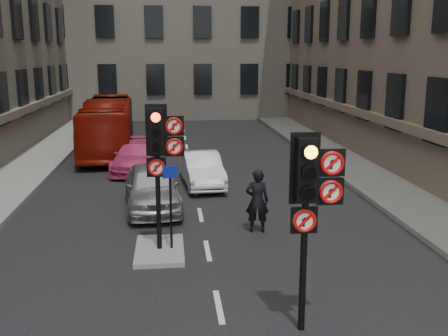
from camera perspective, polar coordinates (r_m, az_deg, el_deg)
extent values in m
cube|color=gray|center=(21.58, 16.19, -0.92)|extent=(3.00, 50.00, 0.16)
cube|color=gray|center=(13.33, -7.02, -8.88)|extent=(1.20, 2.00, 0.12)
cylinder|color=black|center=(9.47, 8.61, -10.60)|extent=(0.12, 0.12, 2.40)
cube|color=black|center=(8.94, 8.97, -0.22)|extent=(0.36, 0.28, 1.10)
cube|color=black|center=(9.06, 8.77, -0.04)|extent=(0.52, 0.03, 1.25)
cylinder|color=orange|center=(8.64, 9.47, 1.69)|extent=(0.22, 0.01, 0.22)
cylinder|color=black|center=(8.71, 9.39, -0.57)|extent=(0.22, 0.01, 0.22)
cylinder|color=black|center=(8.79, 9.30, -2.79)|extent=(0.22, 0.01, 0.22)
cube|color=black|center=(9.01, 11.61, 0.56)|extent=(0.47, 0.05, 0.47)
cylinder|color=white|center=(8.97, 11.69, 0.51)|extent=(0.41, 0.02, 0.41)
torus|color=#BF0C0A|center=(8.96, 11.72, 0.49)|extent=(0.41, 0.06, 0.41)
cube|color=#BF0C0A|center=(8.96, 11.73, 0.48)|extent=(0.25, 0.01, 0.25)
cube|color=black|center=(9.13, 11.48, -2.51)|extent=(0.47, 0.05, 0.47)
cylinder|color=white|center=(9.09, 11.55, -2.58)|extent=(0.41, 0.02, 0.41)
torus|color=#BF0C0A|center=(9.08, 11.58, -2.60)|extent=(0.41, 0.06, 0.41)
cube|color=#BF0C0A|center=(9.07, 11.59, -2.61)|extent=(0.25, 0.01, 0.25)
cube|color=black|center=(9.15, 8.70, -5.64)|extent=(0.47, 0.05, 0.47)
cylinder|color=white|center=(9.11, 8.76, -5.71)|extent=(0.41, 0.02, 0.41)
torus|color=#BF0C0A|center=(9.10, 8.79, -5.74)|extent=(0.41, 0.06, 0.41)
cube|color=#BF0C0A|center=(9.09, 8.79, -5.75)|extent=(0.25, 0.01, 0.25)
cylinder|color=black|center=(12.93, -7.16, -3.67)|extent=(0.12, 0.12, 2.40)
cube|color=black|center=(12.56, -7.38, 4.03)|extent=(0.36, 0.28, 1.10)
cube|color=black|center=(12.69, -7.37, 4.11)|extent=(0.52, 0.03, 1.25)
cylinder|color=#FF1407|center=(12.27, -7.45, 5.48)|extent=(0.22, 0.02, 0.22)
cylinder|color=black|center=(12.32, -7.40, 3.86)|extent=(0.22, 0.02, 0.22)
cylinder|color=black|center=(12.37, -7.36, 2.26)|extent=(0.22, 0.02, 0.22)
cube|color=black|center=(12.52, -5.47, 4.60)|extent=(0.47, 0.05, 0.47)
cylinder|color=white|center=(12.48, -5.47, 4.58)|extent=(0.41, 0.02, 0.41)
torus|color=#BF0C0A|center=(12.46, -5.46, 4.57)|extent=(0.41, 0.06, 0.41)
cube|color=#BF0C0A|center=(12.46, -5.46, 4.57)|extent=(0.25, 0.02, 0.25)
cube|color=black|center=(12.60, -5.42, 2.35)|extent=(0.47, 0.05, 0.47)
cylinder|color=white|center=(12.56, -5.42, 2.32)|extent=(0.41, 0.02, 0.41)
torus|color=#BF0C0A|center=(12.54, -5.42, 2.31)|extent=(0.41, 0.06, 0.41)
cube|color=#BF0C0A|center=(12.54, -5.42, 2.30)|extent=(0.25, 0.02, 0.25)
cube|color=black|center=(12.70, -7.36, 0.08)|extent=(0.47, 0.05, 0.47)
cylinder|color=white|center=(12.66, -7.36, 0.04)|extent=(0.41, 0.02, 0.41)
torus|color=#BF0C0A|center=(12.64, -7.37, 0.03)|extent=(0.41, 0.06, 0.41)
cube|color=#BF0C0A|center=(12.64, -7.37, 0.02)|extent=(0.25, 0.02, 0.25)
imported|color=#9B9EA2|center=(16.81, -7.84, -2.05)|extent=(2.07, 4.32, 1.43)
imported|color=white|center=(19.62, -2.41, -0.13)|extent=(1.60, 3.84, 1.24)
imported|color=#D43E7B|center=(22.34, -9.51, 1.25)|extent=(2.11, 4.36, 1.22)
imported|color=maroon|center=(26.78, -12.51, 4.53)|extent=(2.74, 9.67, 2.66)
imported|color=black|center=(17.90, -6.91, -1.80)|extent=(0.51, 1.70, 1.01)
imported|color=black|center=(14.49, 3.63, -3.58)|extent=(0.70, 0.50, 1.78)
cylinder|color=black|center=(12.96, -5.81, -4.38)|extent=(0.06, 0.06, 2.06)
cube|color=navy|center=(12.67, -5.90, -0.43)|extent=(0.36, 0.13, 0.29)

